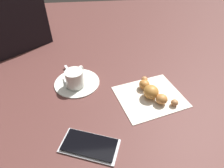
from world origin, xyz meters
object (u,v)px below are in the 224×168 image
object	(u,v)px
saucer	(77,82)
cell_phone	(90,145)
teaspoon	(75,79)
sugar_packet	(68,81)
napkin	(150,96)
espresso_cup	(75,78)
croissant	(152,92)
laptop_bag	(1,23)

from	to	relation	value
saucer	cell_phone	bearing A→B (deg)	98.82
saucer	teaspoon	size ratio (longest dim) A/B	1.16
sugar_packet	napkin	world-z (taller)	sugar_packet
espresso_cup	croissant	world-z (taller)	espresso_cup
teaspoon	cell_phone	distance (m)	0.25
espresso_cup	sugar_packet	bearing A→B (deg)	-28.28
laptop_bag	teaspoon	bearing A→B (deg)	100.70
croissant	laptop_bag	size ratio (longest dim) A/B	0.43
espresso_cup	sugar_packet	distance (m)	0.04
saucer	laptop_bag	size ratio (longest dim) A/B	0.46
sugar_packet	laptop_bag	distance (m)	0.38
saucer	laptop_bag	bearing A→B (deg)	-41.86
croissant	laptop_bag	world-z (taller)	laptop_bag
saucer	teaspoon	distance (m)	0.01
teaspoon	croissant	world-z (taller)	croissant
saucer	laptop_bag	world-z (taller)	laptop_bag
sugar_packet	saucer	bearing A→B (deg)	81.38
sugar_packet	croissant	distance (m)	0.27
napkin	croissant	world-z (taller)	croissant
espresso_cup	napkin	xyz separation A→B (m)	(-0.23, 0.07, -0.03)
espresso_cup	sugar_packet	size ratio (longest dim) A/B	1.42
espresso_cup	sugar_packet	xyz separation A→B (m)	(0.03, -0.01, -0.02)
saucer	cell_phone	distance (m)	0.24
teaspoon	laptop_bag	world-z (taller)	laptop_bag
saucer	teaspoon	bearing A→B (deg)	-57.56
croissant	teaspoon	bearing A→B (deg)	-22.84
saucer	croissant	distance (m)	0.25
saucer	laptop_bag	distance (m)	0.40
teaspoon	croissant	bearing A→B (deg)	157.16
napkin	sugar_packet	bearing A→B (deg)	-19.28
napkin	cell_phone	distance (m)	0.24
espresso_cup	cell_phone	distance (m)	0.23
teaspoon	croissant	size ratio (longest dim) A/B	0.92
napkin	cell_phone	xyz separation A→B (m)	(0.19, 0.15, 0.00)
saucer	napkin	bearing A→B (deg)	158.18
teaspoon	laptop_bag	size ratio (longest dim) A/B	0.40
espresso_cup	laptop_bag	distance (m)	0.40
teaspoon	saucer	bearing A→B (deg)	122.44
croissant	cell_phone	world-z (taller)	croissant
napkin	laptop_bag	distance (m)	0.63
saucer	sugar_packet	world-z (taller)	sugar_packet
napkin	cell_phone	world-z (taller)	cell_phone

